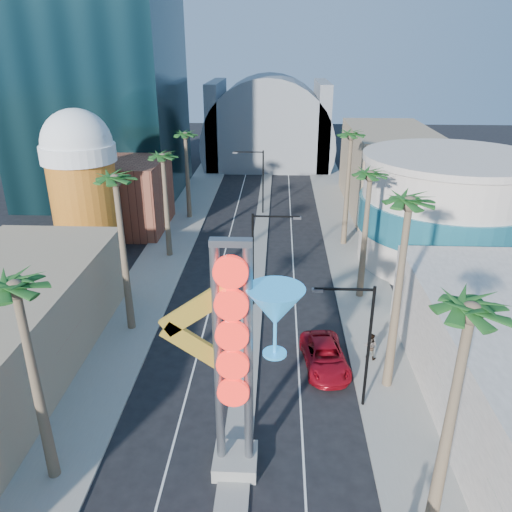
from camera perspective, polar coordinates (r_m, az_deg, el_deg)
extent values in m
cube|color=gray|center=(56.06, -9.28, 2.11)|extent=(5.00, 100.00, 0.15)
cube|color=gray|center=(55.40, 10.34, 1.77)|extent=(5.00, 100.00, 0.15)
cube|color=gray|center=(57.72, 0.59, 3.05)|extent=(1.60, 84.00, 0.15)
cube|color=brown|center=(59.23, -15.17, 6.76)|extent=(10.00, 10.00, 8.00)
cube|color=tan|center=(67.34, 14.87, 9.61)|extent=(10.00, 20.00, 10.00)
cylinder|color=#B45518|center=(52.08, -18.86, 5.23)|extent=(6.40, 6.40, 10.00)
cylinder|color=white|center=(50.78, -19.65, 11.02)|extent=(7.00, 7.00, 1.60)
sphere|color=white|center=(50.64, -19.78, 11.90)|extent=(6.60, 6.60, 6.60)
cylinder|color=#B4A698|center=(51.10, 20.93, 4.60)|extent=(16.00, 16.00, 10.00)
cylinder|color=teal|center=(51.10, 20.93, 4.60)|extent=(16.60, 16.60, 3.00)
cylinder|color=#B4A698|center=(49.80, 21.81, 10.37)|extent=(16.60, 16.60, 0.60)
cylinder|color=slate|center=(89.59, 1.43, 12.97)|extent=(22.00, 16.00, 22.00)
cube|color=slate|center=(89.75, -4.50, 14.87)|extent=(2.00, 16.00, 14.00)
cube|color=slate|center=(89.36, 7.43, 14.71)|extent=(2.00, 16.00, 14.00)
cube|color=gray|center=(27.48, -2.37, -22.37)|extent=(2.20, 2.20, 0.80)
cylinder|color=slate|center=(23.58, -4.34, -11.85)|extent=(0.44, 0.44, 12.00)
cylinder|color=slate|center=(23.47, -0.87, -11.97)|extent=(0.44, 0.44, 12.00)
cube|color=slate|center=(20.68, -2.91, 1.56)|extent=(1.80, 0.50, 0.30)
cylinder|color=red|center=(20.84, -2.93, -1.86)|extent=(1.50, 0.25, 1.50)
cylinder|color=red|center=(21.55, -2.85, -5.59)|extent=(1.50, 0.25, 1.50)
cylinder|color=red|center=(22.33, -2.77, -9.08)|extent=(1.50, 0.25, 1.50)
cylinder|color=red|center=(23.20, -2.69, -12.31)|extent=(1.50, 0.25, 1.50)
cylinder|color=red|center=(24.14, -2.62, -15.31)|extent=(1.50, 0.25, 1.50)
cube|color=yellow|center=(22.27, -6.87, -6.05)|extent=(3.47, 0.25, 2.80)
cube|color=yellow|center=(23.31, -6.63, -10.34)|extent=(3.47, 0.25, 2.80)
cone|color=#2692D9|center=(21.88, 2.24, -5.84)|extent=(2.60, 2.60, 1.80)
cylinder|color=#2692D9|center=(22.71, 2.17, -9.37)|extent=(0.16, 0.16, 1.60)
cylinder|color=#2692D9|center=(23.15, 2.14, -11.04)|extent=(1.10, 1.10, 0.12)
cylinder|color=black|center=(39.57, -0.37, -0.63)|extent=(0.18, 0.18, 8.00)
cube|color=black|center=(38.14, 2.33, 4.54)|extent=(3.60, 0.12, 0.12)
cube|color=slate|center=(38.20, 4.73, 4.35)|extent=(0.60, 0.25, 0.18)
cylinder|color=black|center=(62.25, 0.81, 8.35)|extent=(0.18, 0.18, 8.00)
cube|color=black|center=(61.47, -0.88, 11.80)|extent=(3.60, 0.12, 0.12)
cube|color=slate|center=(61.61, -2.40, 11.71)|extent=(0.60, 0.25, 0.18)
cylinder|color=black|center=(29.44, 12.72, -10.39)|extent=(0.18, 0.18, 8.00)
cube|color=black|center=(27.29, 10.06, -3.76)|extent=(3.24, 0.12, 0.12)
cube|color=slate|center=(27.18, 7.03, -3.91)|extent=(0.60, 0.25, 0.18)
cylinder|color=brown|center=(25.83, -23.73, -13.96)|extent=(0.40, 0.40, 10.50)
sphere|color=#184416|center=(23.22, -25.79, -3.48)|extent=(2.40, 2.40, 2.40)
cylinder|color=brown|center=(36.82, -14.84, -0.38)|extent=(0.40, 0.40, 11.50)
sphere|color=#184416|center=(34.99, -15.80, 8.28)|extent=(2.40, 2.40, 2.40)
cylinder|color=brown|center=(49.73, -10.21, 5.31)|extent=(0.40, 0.40, 10.00)
sphere|color=#184416|center=(48.45, -10.63, 10.93)|extent=(2.40, 2.40, 2.40)
cylinder|color=brown|center=(61.03, -7.83, 8.80)|extent=(0.40, 0.40, 10.00)
sphere|color=#184416|center=(59.99, -8.09, 13.43)|extent=(2.40, 2.40, 2.40)
cylinder|color=brown|center=(22.83, 21.08, -18.19)|extent=(0.40, 0.40, 11.00)
sphere|color=#184416|center=(19.78, 23.36, -6.02)|extent=(2.40, 2.40, 2.40)
cylinder|color=brown|center=(30.48, 15.80, -5.11)|extent=(0.40, 0.40, 12.00)
sphere|color=#184416|center=(28.23, 17.12, 5.68)|extent=(2.40, 2.40, 2.40)
cylinder|color=brown|center=(41.49, 12.30, 1.84)|extent=(0.40, 0.40, 10.50)
sphere|color=#184416|center=(39.92, 12.94, 8.87)|extent=(2.40, 2.40, 2.40)
cylinder|color=brown|center=(52.59, 10.37, 7.14)|extent=(0.40, 0.40, 11.50)
sphere|color=#184416|center=(51.33, 10.84, 13.31)|extent=(2.40, 2.40, 2.40)
imported|color=#A90D1B|center=(34.10, 7.88, -11.30)|extent=(3.30, 6.08, 1.62)
imported|color=gray|center=(35.17, 12.94, -10.00)|extent=(1.13, 1.02, 1.88)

